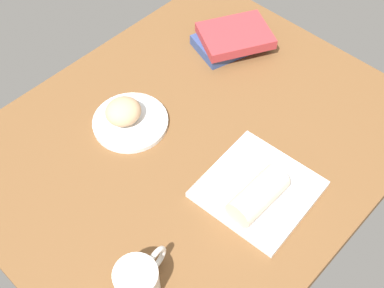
# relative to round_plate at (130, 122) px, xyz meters

# --- Properties ---
(dining_table) EXTENTS (1.10, 0.90, 0.04)m
(dining_table) POSITION_rel_round_plate_xyz_m (0.08, -0.15, -0.03)
(dining_table) COLOR brown
(dining_table) RESTS_ON ground
(round_plate) EXTENTS (0.20, 0.20, 0.01)m
(round_plate) POSITION_rel_round_plate_xyz_m (0.00, 0.00, 0.00)
(round_plate) COLOR white
(round_plate) RESTS_ON dining_table
(scone_pastry) EXTENTS (0.11, 0.11, 0.06)m
(scone_pastry) POSITION_rel_round_plate_xyz_m (-0.01, 0.01, 0.04)
(scone_pastry) COLOR tan
(scone_pastry) RESTS_ON round_plate
(square_plate) EXTENTS (0.26, 0.26, 0.02)m
(square_plate) POSITION_rel_round_plate_xyz_m (0.07, -0.38, 0.00)
(square_plate) COLOR white
(square_plate) RESTS_ON dining_table
(sauce_cup) EXTENTS (0.05, 0.05, 0.02)m
(sauce_cup) POSITION_rel_round_plate_xyz_m (0.12, -0.35, 0.02)
(sauce_cup) COLOR silver
(sauce_cup) RESTS_ON square_plate
(breakfast_wrap) EXTENTS (0.15, 0.07, 0.07)m
(breakfast_wrap) POSITION_rel_round_plate_xyz_m (0.03, -0.40, 0.04)
(breakfast_wrap) COLOR beige
(breakfast_wrap) RESTS_ON square_plate
(book_stack) EXTENTS (0.25, 0.23, 0.06)m
(book_stack) POSITION_rel_round_plate_xyz_m (0.41, 0.00, 0.03)
(book_stack) COLOR #33477F
(book_stack) RESTS_ON dining_table
(coffee_mug) EXTENTS (0.14, 0.09, 0.09)m
(coffee_mug) POSITION_rel_round_plate_xyz_m (-0.29, -0.35, 0.04)
(coffee_mug) COLOR white
(coffee_mug) RESTS_ON dining_table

